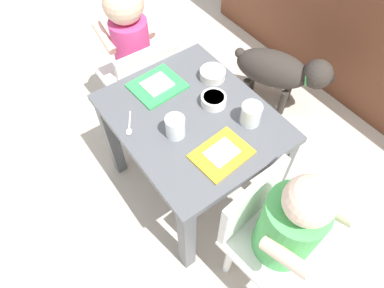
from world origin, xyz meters
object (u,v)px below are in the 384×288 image
veggie_bowl_near (213,74)px  dining_table (192,132)px  seated_child_left (133,47)px  food_tray_right (222,154)px  seated_child_right (285,226)px  dog (280,71)px  spoon_by_left_tray (129,126)px  water_cup_right (175,128)px  food_tray_left (157,85)px  cereal_bowl_left_side (213,99)px  water_cup_left (251,115)px

veggie_bowl_near → dining_table: bearing=-58.4°
seated_child_left → veggie_bowl_near: bearing=21.1°
food_tray_right → seated_child_right: bearing=3.9°
dining_table → veggie_bowl_near: bearing=121.6°
dog → spoon_by_left_tray: spoon_by_left_tray is taller
seated_child_right → water_cup_right: bearing=-168.4°
food_tray_left → veggie_bowl_near: (0.08, 0.19, 0.01)m
seated_child_left → seated_child_right: size_ratio=1.05×
veggie_bowl_near → cereal_bowl_left_side: 0.12m
water_cup_right → cereal_bowl_left_side: (-0.04, 0.18, -0.01)m
dog → food_tray_left: (-0.03, -0.65, 0.25)m
food_tray_left → food_tray_right: same height
seated_child_right → food_tray_right: bearing=-176.1°
dining_table → spoon_by_left_tray: 0.23m
spoon_by_left_tray → seated_child_left: bearing=148.8°
seated_child_left → spoon_by_left_tray: 0.43m
dog → water_cup_right: size_ratio=6.13×
seated_child_left → food_tray_left: size_ratio=3.79×
veggie_bowl_near → food_tray_left: bearing=-112.9°
food_tray_left → food_tray_right: bearing=0.0°
veggie_bowl_near → water_cup_right: bearing=-62.2°
seated_child_left → water_cup_left: 0.60m
dog → water_cup_right: (0.18, -0.72, 0.28)m
water_cup_right → veggie_bowl_near: water_cup_right is taller
dining_table → food_tray_right: (0.18, -0.02, 0.09)m
cereal_bowl_left_side → food_tray_left: bearing=-148.0°
seated_child_left → dog: (0.30, 0.60, -0.22)m
dining_table → food_tray_right: food_tray_right is taller
cereal_bowl_left_side → spoon_by_left_tray: 0.29m
dining_table → seated_child_left: size_ratio=0.83×
food_tray_left → water_cup_left: (0.31, 0.16, 0.03)m
dining_table → water_cup_right: water_cup_right is taller
dining_table → spoon_by_left_tray: spoon_by_left_tray is taller
cereal_bowl_left_side → spoon_by_left_tray: bearing=-105.6°
veggie_bowl_near → spoon_by_left_tray: (0.02, -0.36, -0.02)m
food_tray_left → veggie_bowl_near: bearing=67.1°
water_cup_left → spoon_by_left_tray: size_ratio=0.80×
seated_child_left → dog: seated_child_left is taller
seated_child_left → dog: bearing=63.2°
seated_child_left → seated_child_right: bearing=-2.2°
food_tray_left → water_cup_right: (0.21, -0.07, 0.03)m
seated_child_left → cereal_bowl_left_side: 0.46m
seated_child_right → food_tray_left: 0.64m
cereal_bowl_left_side → dog: bearing=105.1°
food_tray_left → water_cup_left: bearing=26.7°
seated_child_right → spoon_by_left_tray: bearing=-160.5°
cereal_bowl_left_side → water_cup_left: bearing=18.9°
water_cup_right → cereal_bowl_left_side: 0.18m
water_cup_left → veggie_bowl_near: water_cup_left is taller
dog → cereal_bowl_left_side: cereal_bowl_left_side is taller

